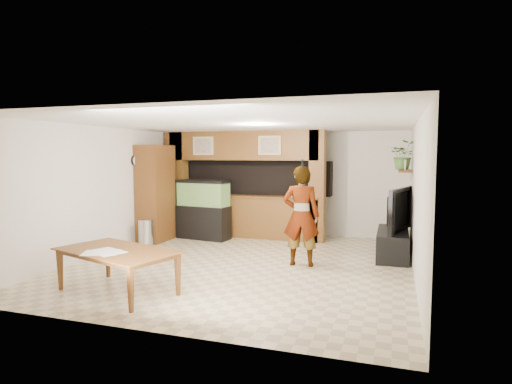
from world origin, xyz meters
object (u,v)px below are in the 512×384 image
(television, at_px, (394,209))
(person, at_px, (301,216))
(aquarium, at_px, (204,210))
(dining_table, at_px, (116,272))
(pantry_cabinet, at_px, (156,193))

(television, relative_size, person, 0.81)
(aquarium, bearing_deg, person, -24.35)
(dining_table, bearing_deg, television, 60.40)
(aquarium, xyz_separation_m, dining_table, (0.51, -4.14, -0.38))
(television, bearing_deg, aquarium, 98.94)
(pantry_cabinet, distance_m, aquarium, 1.20)
(dining_table, bearing_deg, person, 64.29)
(pantry_cabinet, height_order, television, pantry_cabinet)
(pantry_cabinet, distance_m, television, 5.35)
(television, xyz_separation_m, dining_table, (-3.86, -3.61, -0.64))
(dining_table, bearing_deg, aquarium, 114.34)
(pantry_cabinet, bearing_deg, aquarium, 28.84)
(television, height_order, person, person)
(television, height_order, dining_table, television)
(television, distance_m, dining_table, 5.32)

